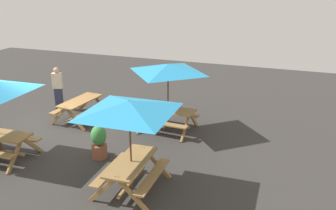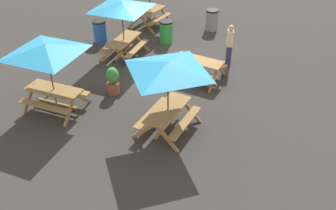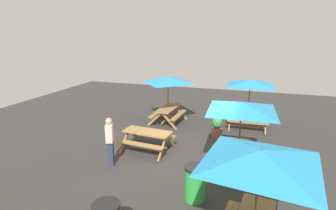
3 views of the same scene
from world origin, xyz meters
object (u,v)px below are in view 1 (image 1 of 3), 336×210
at_px(picnic_table_1, 129,113).
at_px(picnic_table_2, 168,73).
at_px(picnic_table_4, 80,105).
at_px(person_standing, 58,87).
at_px(potted_plant_0, 99,142).

xyz_separation_m(picnic_table_1, picnic_table_2, (-0.43, 3.75, 0.00)).
bearing_deg(picnic_table_4, person_standing, 67.93).
distance_m(picnic_table_2, potted_plant_0, 3.18).
bearing_deg(picnic_table_4, picnic_table_1, -128.81).
height_order(picnic_table_2, potted_plant_0, picnic_table_2).
height_order(potted_plant_0, person_standing, person_standing).
xyz_separation_m(picnic_table_2, picnic_table_4, (-3.26, -0.23, -1.43)).
height_order(picnic_table_1, picnic_table_4, picnic_table_1).
relative_size(picnic_table_4, potted_plant_0, 1.93).
xyz_separation_m(picnic_table_1, picnic_table_4, (-3.69, 3.53, -1.43)).
xyz_separation_m(picnic_table_1, potted_plant_0, (-1.59, 1.19, -1.49)).
bearing_deg(picnic_table_4, potted_plant_0, -133.09).
xyz_separation_m(potted_plant_0, person_standing, (-3.55, 3.07, 0.39)).
bearing_deg(picnic_table_1, person_standing, 48.67).
bearing_deg(picnic_table_2, picnic_table_1, -79.41).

